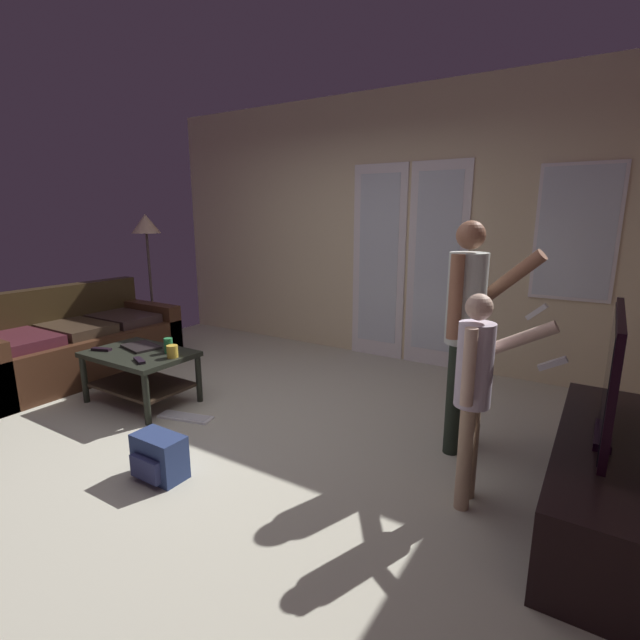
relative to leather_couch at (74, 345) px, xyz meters
The scene contains 16 objects.
ground_plane 2.18m from the leather_couch, ahead, with size 5.44×4.96×0.02m, color #BDB9A4.
wall_back_with_doors 3.33m from the leather_couch, 45.09° to the left, with size 5.44×0.09×2.86m.
leather_couch is the anchor object (origin of this frame).
coffee_table 1.18m from the leather_couch, ahead, with size 0.88×0.60×0.45m.
tv_stand 4.52m from the leather_couch, ahead, with size 0.42×1.68×0.44m.
flat_screen_tv 4.54m from the leather_couch, ahead, with size 0.08×0.98×0.67m.
person_adult 3.78m from the leather_couch, ahead, with size 0.59×0.42×1.54m.
person_child 3.93m from the leather_couch, ahead, with size 0.52×0.33×1.19m.
floor_lamp 1.65m from the leather_couch, 104.96° to the left, with size 0.34×0.34×1.58m.
backpack 2.39m from the leather_couch, 19.79° to the right, with size 0.33×0.22×0.27m.
loose_keyboard 1.76m from the leather_couch, ahead, with size 0.46×0.24×0.02m.
laptop_closed 1.09m from the leather_couch, ahead, with size 0.33×0.23×0.02m, color black.
cup_near_edge 1.54m from the leather_couch, ahead, with size 0.09×0.09×0.10m, color gold.
cup_by_laptop 1.41m from the leather_couch, ahead, with size 0.07×0.07×0.12m, color #2B8447.
tv_remote_black 1.43m from the leather_couch, 11.11° to the right, with size 0.17×0.05×0.02m, color black.
dvd_remote_slim 0.91m from the leather_couch, 16.09° to the right, with size 0.17×0.05×0.02m, color black.
Camera 1 is at (2.29, -2.23, 1.58)m, focal length 25.90 mm.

